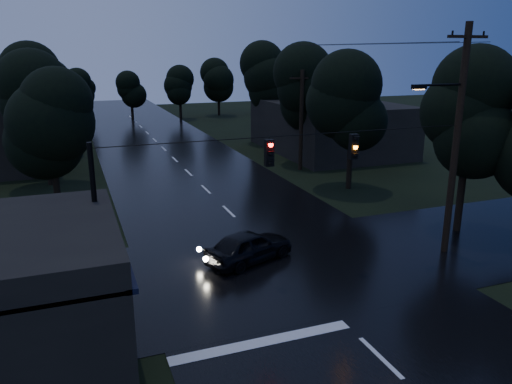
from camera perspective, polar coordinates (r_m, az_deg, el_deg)
main_road at (r=37.78m, az=-7.73°, el=2.18°), size 12.00×120.00×0.02m
cross_street at (r=21.48m, az=3.40°, el=-8.51°), size 60.00×9.00×0.02m
building_far_right at (r=46.02m, az=8.34°, el=7.40°), size 10.00×14.00×4.40m
utility_pole_main at (r=23.14m, az=21.79°, el=5.80°), size 3.50×0.30×10.00m
utility_pole_far at (r=37.91m, az=5.20°, el=8.27°), size 2.00×0.30×7.50m
anchor_pole_left at (r=17.84m, az=-17.70°, el=-4.09°), size 0.18×0.18×6.00m
span_signals at (r=19.24m, az=6.40°, el=4.95°), size 15.00×0.37×1.12m
tree_corner_near at (r=26.25m, az=23.29°, el=8.34°), size 4.48×4.48×9.44m
tree_left_a at (r=28.08m, az=-22.55°, el=7.28°), size 3.92×3.92×8.26m
tree_left_b at (r=36.01m, az=-23.32°, el=9.45°), size 4.20×4.20×8.85m
tree_left_c at (r=45.97m, az=-23.71°, el=11.01°), size 4.48×4.48×9.44m
tree_right_a at (r=32.80m, az=11.00°, el=9.93°), size 4.20×4.20×8.85m
tree_right_b at (r=40.05m, az=5.72°, el=11.71°), size 4.48×4.48×9.44m
tree_right_c at (r=49.40m, az=1.13°, el=13.00°), size 4.76×4.76×10.03m
car at (r=21.70m, az=-0.81°, el=-6.21°), size 4.43×3.03×1.40m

